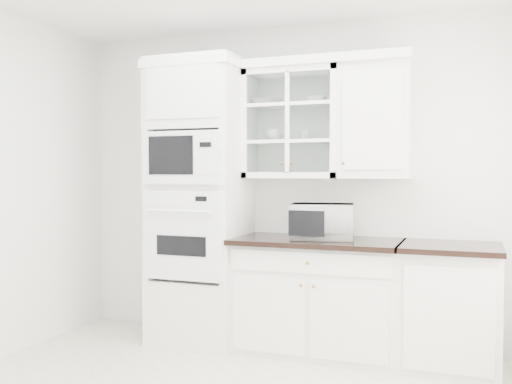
% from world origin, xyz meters
% --- Properties ---
extents(room_shell, '(4.00, 3.50, 2.70)m').
position_xyz_m(room_shell, '(0.00, 0.43, 1.78)').
color(room_shell, white).
rests_on(room_shell, ground).
extents(oven_column, '(0.76, 0.68, 2.40)m').
position_xyz_m(oven_column, '(-0.75, 1.42, 1.20)').
color(oven_column, white).
rests_on(oven_column, ground).
extents(base_cabinet_run, '(1.32, 0.67, 0.92)m').
position_xyz_m(base_cabinet_run, '(0.28, 1.45, 0.46)').
color(base_cabinet_run, white).
rests_on(base_cabinet_run, ground).
extents(extra_base_cabinet, '(0.72, 0.67, 0.92)m').
position_xyz_m(extra_base_cabinet, '(1.28, 1.45, 0.46)').
color(extra_base_cabinet, white).
rests_on(extra_base_cabinet, ground).
extents(upper_cabinet_glass, '(0.80, 0.33, 0.90)m').
position_xyz_m(upper_cabinet_glass, '(0.03, 1.58, 1.85)').
color(upper_cabinet_glass, white).
rests_on(upper_cabinet_glass, room_shell).
extents(upper_cabinet_solid, '(0.55, 0.33, 0.90)m').
position_xyz_m(upper_cabinet_solid, '(0.71, 1.58, 1.85)').
color(upper_cabinet_solid, white).
rests_on(upper_cabinet_solid, room_shell).
extents(crown_molding, '(2.14, 0.38, 0.07)m').
position_xyz_m(crown_molding, '(-0.07, 1.56, 2.33)').
color(crown_molding, white).
rests_on(crown_molding, room_shell).
extents(countertop_microwave, '(0.55, 0.48, 0.28)m').
position_xyz_m(countertop_microwave, '(0.32, 1.43, 1.06)').
color(countertop_microwave, white).
rests_on(countertop_microwave, base_cabinet_run).
extents(bowl_a, '(0.29, 0.29, 0.06)m').
position_xyz_m(bowl_a, '(-0.19, 1.57, 2.04)').
color(bowl_a, white).
rests_on(bowl_a, upper_cabinet_glass).
extents(bowl_b, '(0.20, 0.20, 0.05)m').
position_xyz_m(bowl_b, '(0.22, 1.57, 2.04)').
color(bowl_b, white).
rests_on(bowl_b, upper_cabinet_glass).
extents(cup_a, '(0.14, 0.14, 0.10)m').
position_xyz_m(cup_a, '(-0.14, 1.57, 1.76)').
color(cup_a, white).
rests_on(cup_a, upper_cabinet_glass).
extents(cup_b, '(0.10, 0.10, 0.09)m').
position_xyz_m(cup_b, '(0.13, 1.57, 1.75)').
color(cup_b, white).
rests_on(cup_b, upper_cabinet_glass).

